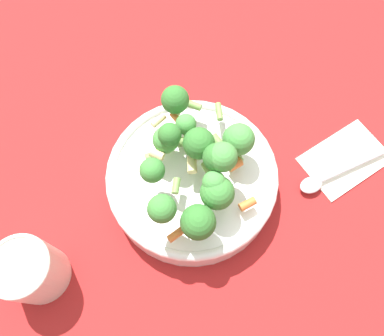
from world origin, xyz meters
The scene contains 6 objects.
ground_plane centered at (0.00, 0.00, 0.00)m, with size 3.00×3.00×0.00m, color maroon.
bowl centered at (0.00, 0.00, 0.03)m, with size 0.25×0.25×0.05m.
pasta_salad centered at (0.01, 0.01, 0.10)m, with size 0.21×0.18×0.09m.
cup centered at (0.03, -0.25, 0.05)m, with size 0.08×0.08×0.09m.
napkin centered at (0.07, 0.24, 0.00)m, with size 0.10×0.15×0.01m.
spoon centered at (0.08, 0.21, 0.01)m, with size 0.03×0.20×0.01m.
Camera 1 is at (0.19, -0.09, 0.55)m, focal length 35.00 mm.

